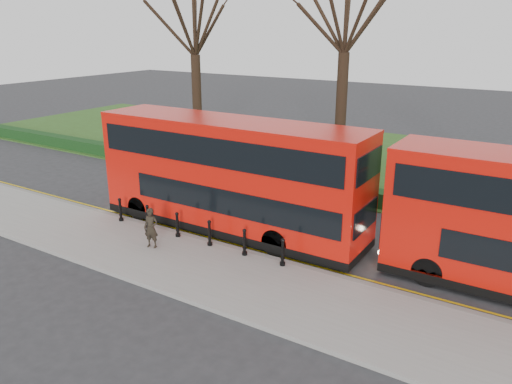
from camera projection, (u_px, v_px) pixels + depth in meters
The scene contains 12 objects.
ground at pixel (201, 230), 21.43m from camera, with size 120.00×120.00×0.00m, color #28282B.
pavement at pixel (152, 254), 18.99m from camera, with size 60.00×4.00×0.15m, color gray.
kerb at pixel (186, 236), 20.60m from camera, with size 60.00×0.25×0.16m, color slate.
grass_verge at pixel (339, 156), 33.48m from camera, with size 60.00×18.00×0.06m, color #2C4B19.
hedge at pixel (279, 181), 26.77m from camera, with size 60.00×0.90×0.80m, color black.
yellow_line_outer at pixel (191, 235), 20.87m from camera, with size 60.00×0.10×0.01m, color yellow.
yellow_line_inner at pixel (194, 233), 21.03m from camera, with size 60.00×0.10×0.01m, color yellow.
tree_left at pixel (194, 19), 30.74m from camera, with size 7.67×7.67×11.99m.
tree_mid at pixel (347, 6), 25.53m from camera, with size 8.15×8.15×12.73m.
bollard_row at pixel (193, 229), 19.80m from camera, with size 8.30×0.15×1.00m.
bus_lead at pixel (230, 176), 20.70m from camera, with size 11.89×2.73×4.73m.
pedestrian at pixel (151, 228), 19.14m from camera, with size 0.58×0.38×1.59m, color black.
Camera 1 is at (12.52, -15.54, 8.32)m, focal length 35.00 mm.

